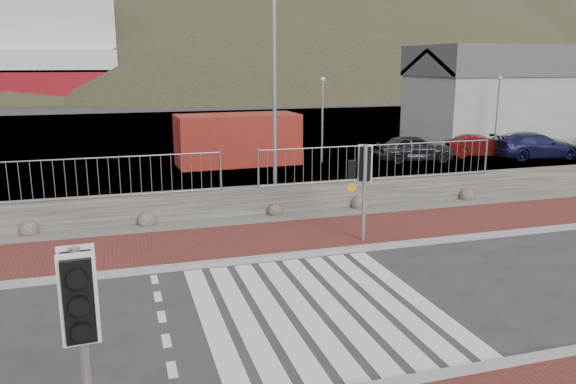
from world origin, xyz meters
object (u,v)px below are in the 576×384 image
object	(u,v)px
traffic_signal_far	(363,172)
car_b	(480,146)
streetlight	(278,80)
traffic_signal_near	(81,314)
car_a	(414,148)
car_c	(536,146)
car_d	(532,142)
shipping_container	(238,139)

from	to	relation	value
traffic_signal_far	car_b	size ratio (longest dim) A/B	0.78
streetlight	traffic_signal_near	bearing A→B (deg)	-133.78
car_a	car_c	bearing A→B (deg)	-90.20
traffic_signal_far	streetlight	size ratio (longest dim) A/B	0.36
car_d	car_a	bearing A→B (deg)	104.72
traffic_signal_far	car_a	bearing A→B (deg)	-101.21
traffic_signal_far	car_a	size ratio (longest dim) A/B	0.70
traffic_signal_near	shipping_container	bearing A→B (deg)	70.08
car_b	car_d	bearing A→B (deg)	-61.87
car_c	car_d	distance (m)	2.03
shipping_container	car_c	world-z (taller)	shipping_container
streetlight	car_b	size ratio (longest dim) A/B	2.17
car_b	traffic_signal_near	bearing A→B (deg)	154.55
car_c	car_d	bearing A→B (deg)	-29.86
car_a	car_c	distance (m)	6.48
traffic_signal_near	car_b	size ratio (longest dim) A/B	0.81
streetlight	shipping_container	distance (m)	8.90
streetlight	car_c	world-z (taller)	streetlight
traffic_signal_far	car_d	xyz separation A→B (m)	(15.47, 11.85, -1.40)
car_a	car_b	world-z (taller)	car_a
traffic_signal_near	car_d	bearing A→B (deg)	37.35
traffic_signal_far	car_c	bearing A→B (deg)	-120.60
car_d	traffic_signal_far	bearing A→B (deg)	137.41
traffic_signal_far	car_a	world-z (taller)	traffic_signal_far
car_a	car_b	xyz separation A→B (m)	(3.89, 0.08, -0.08)
traffic_signal_far	car_b	world-z (taller)	traffic_signal_far
streetlight	car_a	xyz separation A→B (m)	(8.92, 6.63, -3.58)
car_d	traffic_signal_near	bearing A→B (deg)	140.50
car_c	car_b	bearing A→B (deg)	72.06
car_b	car_d	world-z (taller)	car_b
streetlight	car_a	distance (m)	11.67
shipping_container	car_b	xyz separation A→B (m)	(12.42, -1.65, -0.63)
car_b	car_d	distance (m)	3.74
streetlight	traffic_signal_far	bearing A→B (deg)	-95.30
shipping_container	car_b	world-z (taller)	shipping_container
traffic_signal_far	streetlight	xyz separation A→B (m)	(-1.03, 4.59, 2.26)
traffic_signal_near	shipping_container	world-z (taller)	traffic_signal_near
shipping_container	car_c	size ratio (longest dim) A/B	1.31
car_b	car_c	bearing A→B (deg)	-94.02
traffic_signal_near	traffic_signal_far	xyz separation A→B (m)	(6.68, 7.09, -0.07)
traffic_signal_far	car_b	xyz separation A→B (m)	(11.77, 11.30, -1.40)
traffic_signal_near	traffic_signal_far	world-z (taller)	traffic_signal_near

